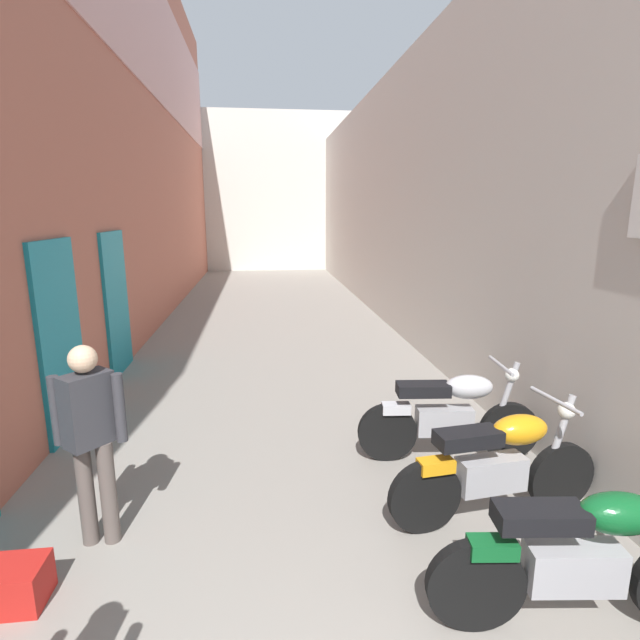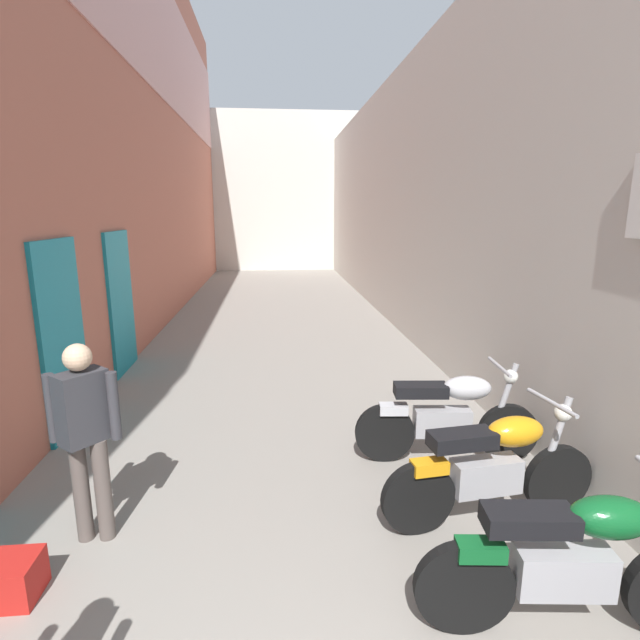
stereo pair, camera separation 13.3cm
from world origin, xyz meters
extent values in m
plane|color=gray|center=(0.00, 8.63, 0.00)|extent=(37.26, 37.26, 0.00)
cube|color=#B76651|center=(-2.74, 10.63, 4.45)|extent=(0.40, 21.26, 8.89)
cube|color=teal|center=(-2.52, 5.60, 1.10)|extent=(0.06, 1.10, 2.20)
cube|color=teal|center=(-2.52, 7.80, 1.10)|extent=(0.06, 1.10, 2.20)
cube|color=beige|center=(2.74, 10.63, 2.71)|extent=(0.40, 21.26, 5.43)
cube|color=beige|center=(0.00, 22.26, 3.28)|extent=(8.07, 2.00, 6.56)
cylinder|color=black|center=(0.96, 2.40, 0.30)|extent=(0.61, 0.15, 0.60)
cube|color=#9E9EA3|center=(1.54, 2.34, 0.42)|extent=(0.58, 0.26, 0.28)
ellipsoid|color=#0F5123|center=(1.76, 2.31, 0.78)|extent=(0.51, 0.31, 0.24)
cube|color=black|center=(1.31, 2.36, 0.76)|extent=(0.54, 0.28, 0.12)
cube|color=#0F5123|center=(1.04, 2.39, 0.56)|extent=(0.29, 0.17, 0.10)
cylinder|color=black|center=(2.21, 3.49, 0.30)|extent=(0.61, 0.15, 0.60)
cylinder|color=black|center=(0.97, 3.34, 0.30)|extent=(0.61, 0.15, 0.60)
cube|color=#9E9EA3|center=(1.54, 3.41, 0.42)|extent=(0.58, 0.27, 0.28)
ellipsoid|color=orange|center=(1.76, 3.44, 0.78)|extent=(0.51, 0.32, 0.24)
cube|color=black|center=(1.31, 3.38, 0.76)|extent=(0.54, 0.28, 0.12)
cylinder|color=#9E9EA3|center=(2.14, 3.48, 0.65)|extent=(0.25, 0.09, 0.77)
cylinder|color=#9E9EA3|center=(2.07, 3.47, 1.00)|extent=(0.11, 0.58, 0.04)
sphere|color=silver|center=(2.19, 3.49, 0.90)|extent=(0.14, 0.14, 0.14)
cube|color=orange|center=(1.04, 3.35, 0.56)|extent=(0.29, 0.17, 0.10)
cylinder|color=black|center=(2.21, 4.38, 0.30)|extent=(0.60, 0.13, 0.60)
cylinder|color=black|center=(0.96, 4.50, 0.30)|extent=(0.60, 0.13, 0.60)
cube|color=#9E9EA3|center=(1.54, 4.44, 0.42)|extent=(0.58, 0.25, 0.28)
ellipsoid|color=#B7B7BC|center=(1.77, 4.42, 0.78)|extent=(0.50, 0.30, 0.24)
cube|color=black|center=(1.31, 4.46, 0.76)|extent=(0.54, 0.27, 0.12)
cylinder|color=#9E9EA3|center=(2.14, 4.39, 0.65)|extent=(0.25, 0.08, 0.77)
cylinder|color=#9E9EA3|center=(2.07, 4.39, 1.00)|extent=(0.09, 0.58, 0.04)
sphere|color=silver|center=(2.19, 4.38, 0.90)|extent=(0.14, 0.14, 0.14)
cube|color=#B7B7BC|center=(1.04, 4.49, 0.56)|extent=(0.29, 0.17, 0.10)
cylinder|color=#564C47|center=(-1.62, 3.51, 0.41)|extent=(0.12, 0.12, 0.82)
cylinder|color=#564C47|center=(-1.46, 3.51, 0.41)|extent=(0.12, 0.12, 0.82)
cube|color=#333338|center=(-1.54, 3.51, 1.09)|extent=(0.38, 0.39, 0.54)
sphere|color=#DBB28E|center=(-1.54, 3.51, 1.47)|extent=(0.20, 0.20, 0.20)
cylinder|color=#333338|center=(-1.76, 3.51, 1.09)|extent=(0.08, 0.08, 0.52)
cylinder|color=#333338|center=(-1.32, 3.51, 1.09)|extent=(0.08, 0.08, 0.52)
cube|color=red|center=(-1.93, 2.93, 0.14)|extent=(0.44, 0.32, 0.28)
camera|label=1|loc=(-0.26, 0.02, 2.49)|focal=27.44mm
camera|label=2|loc=(-0.13, 0.00, 2.49)|focal=27.44mm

